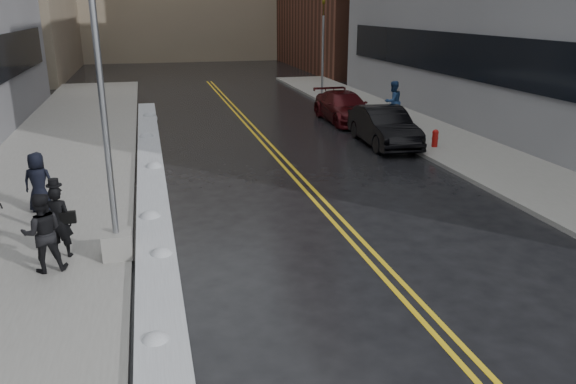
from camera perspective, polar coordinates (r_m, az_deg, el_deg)
ground at (r=12.11m, az=-1.16°, el=-9.47°), size 160.00×160.00×0.00m
sidewalk_west at (r=21.47m, az=-22.61°, el=1.82°), size 5.50×50.00×0.15m
sidewalk_east at (r=24.54m, az=16.69°, el=4.39°), size 4.00×50.00×0.15m
lane_line_left at (r=21.74m, az=-1.03°, el=3.25°), size 0.12×50.00×0.01m
lane_line_right at (r=21.80m, az=-0.26°, el=3.30°), size 0.12×50.00×0.01m
snow_ridge at (r=19.25m, az=-13.71°, el=1.23°), size 0.90×30.00×0.34m
lamppost at (r=12.87m, az=-17.80°, el=3.42°), size 0.65×0.65×7.62m
fire_hydrant at (r=23.95m, az=14.72°, el=5.40°), size 0.26×0.26×0.73m
traffic_signal at (r=36.20m, az=3.56°, el=14.70°), size 0.16×0.20×6.00m
pedestrian_fedora at (r=13.80m, az=-22.27°, el=-2.79°), size 0.71×0.56×1.70m
pedestrian_b at (r=13.17m, az=-23.66°, el=-3.81°), size 0.95×0.79×1.77m
pedestrian_c at (r=17.10m, az=-24.02°, el=0.92°), size 0.92×0.69×1.71m
pedestrian_east at (r=28.80m, az=10.61°, el=9.03°), size 1.17×1.04×2.03m
car_black at (r=24.33m, az=9.71°, el=6.58°), size 1.93×5.01×1.63m
car_maroon at (r=29.28m, az=5.72°, el=8.58°), size 2.15×5.20×1.50m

